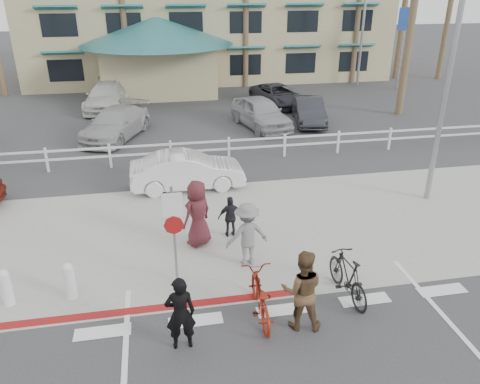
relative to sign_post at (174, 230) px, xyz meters
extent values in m
plane|color=#333335|center=(2.30, -2.20, -1.45)|extent=(140.00, 140.00, 0.00)
cube|color=gray|center=(2.30, 2.30, -1.44)|extent=(22.00, 7.00, 0.01)
cube|color=#333335|center=(2.30, 6.30, -1.45)|extent=(40.00, 5.00, 0.01)
cube|color=#333335|center=(2.30, 15.80, -1.45)|extent=(50.00, 16.00, 0.01)
cube|color=maroon|center=(-0.70, -1.00, -1.44)|extent=(7.00, 0.25, 0.02)
imported|color=maroon|center=(1.73, -1.67, -0.93)|extent=(0.75, 1.99, 1.03)
imported|color=black|center=(-0.05, -2.32, -0.61)|extent=(0.62, 0.42, 1.68)
imported|color=black|center=(3.92, -1.36, -0.89)|extent=(0.69, 1.91, 1.12)
imported|color=brown|center=(2.53, -2.16, -0.52)|extent=(1.05, 0.91, 1.87)
imported|color=slate|center=(1.88, 0.46, -0.57)|extent=(1.23, 0.83, 1.76)
imported|color=black|center=(1.71, 2.00, -0.82)|extent=(0.75, 0.33, 1.26)
imported|color=#4B1B21|center=(0.72, 1.73, -0.48)|extent=(1.12, 1.07, 1.94)
imported|color=silver|center=(0.77, 5.75, -0.78)|extent=(4.06, 1.46, 1.33)
imported|color=#A5A5A5|center=(-2.07, 12.34, -0.76)|extent=(3.66, 5.15, 1.38)
imported|color=#9B9CA2|center=(5.08, 12.75, -0.68)|extent=(2.74, 4.79, 1.53)
imported|color=#23242A|center=(7.72, 13.00, -0.78)|extent=(2.13, 4.24, 1.34)
imported|color=silver|center=(-2.88, 18.10, -0.71)|extent=(2.60, 5.26, 1.47)
imported|color=#2B2B35|center=(7.11, 17.08, -0.84)|extent=(2.96, 4.74, 1.22)
camera|label=1|loc=(-0.26, -9.89, 5.45)|focal=35.00mm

